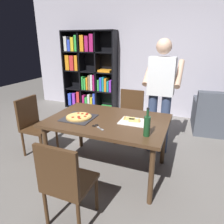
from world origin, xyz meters
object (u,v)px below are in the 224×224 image
Objects in this scene: person_serving_pizza at (161,91)px; kitchen_scissors at (97,126)px; chair_near_camera at (65,180)px; chair_far_side at (130,113)px; bookshelf at (89,73)px; wine_bottle at (147,126)px; chair_left_end at (34,122)px; pepperoni_pizza_on_tray at (79,117)px; dining_table at (108,124)px.

person_serving_pizza reaches higher than kitchen_scissors.
chair_near_camera is 1.99m from chair_far_side.
bookshelf is 1.11× the size of person_serving_pizza.
person_serving_pizza is 5.54× the size of wine_bottle.
pepperoni_pizza_on_tray is (0.88, -0.11, 0.25)m from chair_left_end.
pepperoni_pizza_on_tray is at bearing -135.53° from person_serving_pizza.
pepperoni_pizza_on_tray is at bearing -7.09° from chair_left_end.
chair_far_side is 1.46m from wine_bottle.
bookshelf is (-1.54, 2.38, 0.27)m from dining_table.
wine_bottle reaches higher than chair_near_camera.
bookshelf is (-1.54, 3.37, 0.43)m from chair_near_camera.
pepperoni_pizza_on_tray is at bearing -163.26° from dining_table.
bookshelf reaches higher than kitchen_scissors.
dining_table is 1.00m from person_serving_pizza.
dining_table is 3.88× the size of pepperoni_pizza_on_tray.
person_serving_pizza reaches higher than pepperoni_pizza_on_tray.
person_serving_pizza is 1.29m from pepperoni_pizza_on_tray.
chair_far_side is 0.51× the size of person_serving_pizza.
chair_near_camera is at bearing -129.53° from wine_bottle.
wine_bottle is 0.61m from kitchen_scissors.
chair_far_side is (0.00, 1.00, -0.17)m from dining_table.
person_serving_pizza is 1.08m from wine_bottle.
chair_far_side is at bearing 71.70° from pepperoni_pizza_on_tray.
dining_table is 1.01m from chair_near_camera.
chair_left_end is 0.46× the size of bookshelf.
pepperoni_pizza_on_tray is at bearing -108.30° from chair_far_side.
pepperoni_pizza_on_tray is at bearing 112.44° from chair_near_camera.
dining_table is 0.29m from kitchen_scissors.
kitchen_scissors is (-0.02, -0.28, 0.08)m from dining_table.
chair_left_end is 2.28× the size of pepperoni_pizza_on_tray.
chair_near_camera is at bearing -90.00° from dining_table.
chair_near_camera is 0.76m from kitchen_scissors.
wine_bottle is at bearing -87.79° from person_serving_pizza.
chair_near_camera and chair_left_end have the same top height.
bookshelf is at bearing 122.95° from dining_table.
dining_table is at bearing 16.74° from pepperoni_pizza_on_tray.
wine_bottle is (2.12, -2.67, -0.07)m from bookshelf.
chair_near_camera is 1.60m from chair_left_end.
pepperoni_pizza_on_tray reaches higher than dining_table.
chair_left_end is (-1.25, 1.00, 0.00)m from chair_near_camera.
pepperoni_pizza_on_tray is at bearing 153.99° from kitchen_scissors.
wine_bottle reaches higher than chair_left_end.
bookshelf is at bearing 119.82° from kitchen_scissors.
dining_table is 1.70× the size of chair_far_side.
kitchen_scissors is at bearing -60.18° from bookshelf.
kitchen_scissors is at bearing 178.48° from wine_bottle.
wine_bottle is at bearing -1.52° from kitchen_scissors.
chair_near_camera is 0.99m from pepperoni_pizza_on_tray.
kitchen_scissors is at bearing -12.79° from chair_left_end.
chair_far_side is at bearing 90.00° from dining_table.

